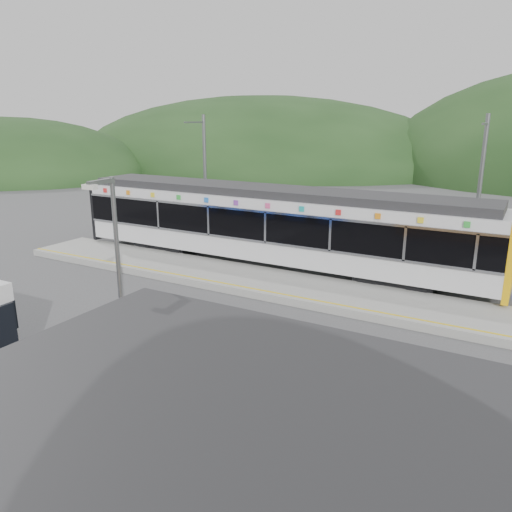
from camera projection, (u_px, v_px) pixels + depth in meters
The scene contains 9 objects.
ground at pixel (230, 313), 18.04m from camera, with size 120.00×120.00×0.00m, color #4C4C4F.
hills at pixel (435, 298), 19.56m from camera, with size 146.00×149.00×26.00m.
platform at pixel (272, 284), 20.77m from camera, with size 26.00×3.20×0.30m, color #9E9E99.
yellow_line at pixel (257, 289), 19.64m from camera, with size 26.00×0.10×0.01m, color yellow.
train at pixel (271, 224), 23.22m from camera, with size 20.44×3.01×3.74m.
catenary_mast_west at pixel (205, 177), 27.56m from camera, with size 0.18×1.80×7.00m.
catenary_mast_east at pixel (479, 196), 20.95m from camera, with size 0.18×1.80×7.00m.
station_shelter at pixel (247, 494), 7.23m from camera, with size 9.20×6.20×3.00m.
lamp_post at pixel (115, 260), 13.09m from camera, with size 0.37×0.97×5.39m.
Camera 1 is at (9.07, -14.21, 6.82)m, focal length 35.00 mm.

